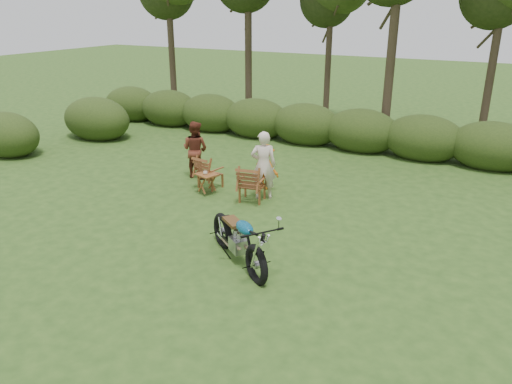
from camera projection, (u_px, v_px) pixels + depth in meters
The scene contains 10 objects.
ground at pixel (216, 264), 9.45m from camera, with size 80.00×80.00×0.00m, color #264517.
tree_line at pixel (391, 31), 15.88m from camera, with size 22.52×11.62×8.14m.
motorcycle at pixel (239, 261), 9.55m from camera, with size 2.17×0.83×1.24m, color #0D80B5, non-canonical shape.
lawn_chair_right at pixel (252, 201), 12.48m from camera, with size 0.65×0.65×0.95m, color brown, non-canonical shape.
lawn_chair_left at pixel (211, 187), 13.39m from camera, with size 0.62×0.62×0.90m, color brown, non-canonical shape.
side_table at pixel (207, 184), 12.84m from camera, with size 0.53×0.45×0.55m, color brown, non-canonical shape.
cup at pixel (205, 173), 12.68m from camera, with size 0.11×0.11×0.09m, color beige.
adult_a at pixel (263, 198), 12.67m from camera, with size 0.63×0.41×1.73m, color beige.
adult_b at pixel (196, 177), 14.22m from camera, with size 0.78×0.61×1.61m, color #5F281B.
child at pixel (266, 188), 13.33m from camera, with size 0.78×0.45×1.21m, color #BB5711.
Camera 1 is at (4.64, -6.98, 4.63)m, focal length 35.00 mm.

